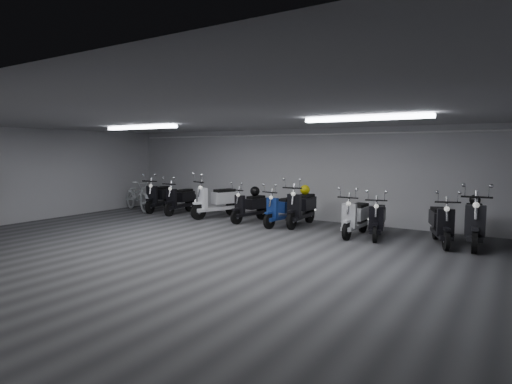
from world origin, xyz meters
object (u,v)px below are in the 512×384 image
Objects in this scene: scooter_1 at (180,195)px; scooter_2 at (216,195)px; scooter_9 at (475,214)px; helmet_1 at (475,200)px; helmet_2 at (305,190)px; scooter_5 at (301,201)px; scooter_7 at (378,213)px; scooter_3 at (250,201)px; scooter_8 at (441,217)px; bicycle at (137,192)px; scooter_0 at (159,192)px; scooter_4 at (282,204)px; helmet_0 at (255,191)px; scooter_6 at (356,211)px.

scooter_2 reaches higher than scooter_1.
scooter_9 is 8.32× the size of helmet_1.
scooter_5 is at bearing -87.37° from helmet_2.
scooter_7 reaches higher than helmet_2.
scooter_8 is at bearing 8.12° from scooter_3.
bicycle is 7.29× the size of helmet_2.
scooter_0 is 1.10× the size of scooter_4.
scooter_5 is (2.93, 0.13, -0.02)m from scooter_2.
scooter_7 is 5.68× the size of helmet_0.
helmet_0 is (-5.96, 0.32, 0.18)m from scooter_9.
scooter_1 reaches higher than helmet_0.
helmet_0 is at bearing 179.52° from helmet_1.
scooter_5 is 6.48× the size of helmet_0.
scooter_2 is 1.38m from helmet_0.
scooter_3 reaches higher than helmet_2.
scooter_4 is 2.78m from scooter_7.
scooter_9 is at bearing 8.23° from scooter_4.
scooter_0 is 9.24m from scooter_8.
bicycle reaches higher than scooter_1.
scooter_5 reaches higher than scooter_8.
scooter_0 is 7.28m from scooter_6.
scooter_0 is 0.98× the size of scooter_5.
scooter_2 is 7.32m from scooter_9.
scooter_7 is at bearing -9.31° from scooter_1.
scooter_9 reaches higher than scooter_2.
scooter_9 reaches higher than scooter_3.
scooter_2 reaches higher than helmet_0.
scooter_5 is (5.49, 0.07, 0.02)m from scooter_0.
scooter_7 is (2.78, -0.20, -0.01)m from scooter_4.
scooter_9 reaches higher than helmet_2.
scooter_6 is at bearing -19.34° from scooter_5.
scooter_3 is 5.35m from scooter_8.
scooter_8 is 6.16× the size of helmet_2.
scooter_5 is 1.59m from helmet_0.
scooter_2 is 0.95× the size of bicycle.
scooter_4 is 1.18m from helmet_0.
scooter_5 is 0.92× the size of bicycle.
scooter_3 is 1.15m from scooter_4.
scooter_9 is 4.45m from helmet_2.
scooter_7 is at bearing 5.74° from scooter_6.
scooter_0 is at bearing -179.67° from helmet_1.
scooter_0 is 1.08× the size of scooter_6.
helmet_0 is at bearing 170.33° from scooter_9.
scooter_9 is 10.63m from bicycle.
scooter_3 is at bearing -178.31° from helmet_1.
helmet_2 is (-4.40, 0.55, 0.28)m from scooter_9.
scooter_0 reaches higher than helmet_1.
scooter_8 is 0.83m from helmet_1.
scooter_5 is 0.41m from helmet_2.
scooter_0 is 0.81m from bicycle.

